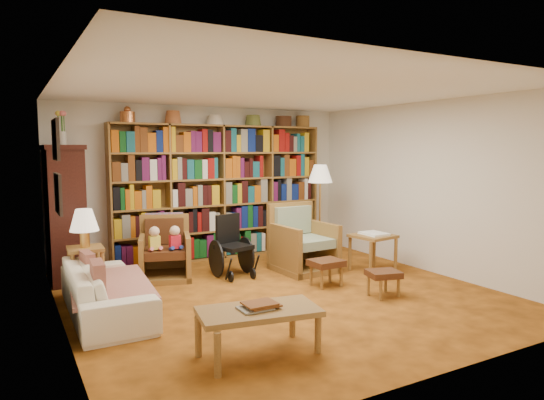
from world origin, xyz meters
TOP-DOWN VIEW (x-y plane):
  - floor at (0.00, 0.00)m, footprint 5.00×5.00m
  - ceiling at (0.00, 0.00)m, footprint 5.00×5.00m
  - wall_back at (0.00, 2.50)m, footprint 5.00×0.00m
  - wall_front at (0.00, -2.50)m, footprint 5.00×0.00m
  - wall_left at (-2.50, 0.00)m, footprint 0.00×5.00m
  - wall_right at (2.50, 0.00)m, footprint 0.00×5.00m
  - bookshelf at (0.20, 2.33)m, footprint 3.60×0.30m
  - curio_cabinet at (-2.25, 2.00)m, footprint 0.50×0.95m
  - framed_pictures at (-2.48, 0.30)m, footprint 0.03×0.52m
  - sofa at (-2.05, 0.29)m, footprint 1.89×0.75m
  - sofa_throw at (-2.00, 0.29)m, footprint 0.94×1.59m
  - cushion_left at (-2.18, 0.64)m, footprint 0.14×0.35m
  - cushion_right at (-2.18, -0.06)m, footprint 0.14×0.38m
  - side_table_lamp at (-2.15, 0.97)m, footprint 0.42×0.42m
  - table_lamp at (-2.15, 0.97)m, footprint 0.34×0.34m
  - armchair_leather at (-1.05, 1.50)m, footprint 0.90×0.90m
  - armchair_sage at (0.88, 0.95)m, footprint 0.83×0.86m
  - wheelchair at (-0.15, 1.16)m, footprint 0.52×0.70m
  - floor_lamp at (1.66, 1.57)m, footprint 0.41×0.41m
  - side_table_papers at (1.73, 0.30)m, footprint 0.62×0.62m
  - footstool_a at (0.71, 0.03)m, footprint 0.42×0.36m
  - footstool_b at (1.06, -0.69)m, footprint 0.45×0.41m
  - coffee_table at (-1.07, -1.45)m, footprint 1.12×0.69m

SIDE VIEW (x-z plane):
  - floor at x=0.00m, z-range 0.00..0.00m
  - footstool_b at x=1.06m, z-range 0.10..0.42m
  - sofa at x=-2.05m, z-range 0.00..0.55m
  - footstool_a at x=0.71m, z-range 0.11..0.46m
  - sofa_throw at x=-2.00m, z-range 0.28..0.32m
  - armchair_leather at x=-1.05m, z-range -0.08..0.81m
  - coffee_table at x=-1.07m, z-range 0.13..0.60m
  - armchair_sage at x=0.88m, z-range -0.12..0.87m
  - wheelchair at x=-0.15m, z-range -0.04..0.83m
  - cushion_left at x=-2.18m, z-range 0.28..0.62m
  - cushion_right at x=-2.18m, z-range 0.26..0.64m
  - side_table_lamp at x=-2.15m, z-range 0.15..0.78m
  - side_table_papers at x=1.73m, z-range 0.18..0.77m
  - table_lamp at x=-2.15m, z-range 0.72..1.18m
  - curio_cabinet at x=-2.25m, z-range -0.25..2.15m
  - bookshelf at x=0.20m, z-range -0.04..2.38m
  - wall_back at x=0.00m, z-range -1.25..3.75m
  - wall_front at x=0.00m, z-range -1.25..3.75m
  - wall_left at x=-2.50m, z-range -1.25..3.75m
  - wall_right at x=2.50m, z-range -1.25..3.75m
  - floor_lamp at x=1.66m, z-range 0.56..2.11m
  - framed_pictures at x=-2.48m, z-range 1.14..2.11m
  - ceiling at x=0.00m, z-range 2.50..2.50m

